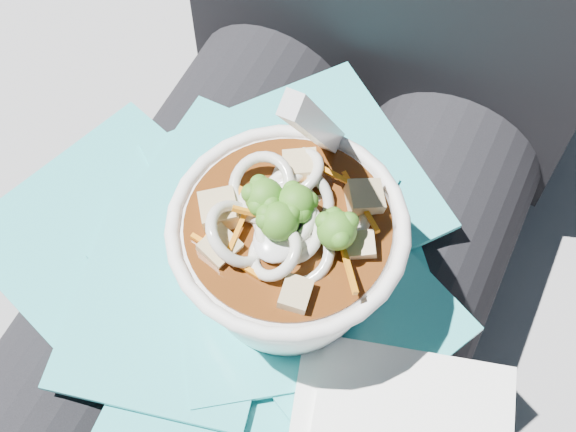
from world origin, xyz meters
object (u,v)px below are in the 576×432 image
at_px(plastic_bag, 244,298).
at_px(udon_bowl, 288,245).
at_px(lap, 248,336).
at_px(person_body, 299,226).
at_px(stone_ledge, 316,321).

xyz_separation_m(plastic_bag, udon_bowl, (0.02, 0.02, 0.06)).
relative_size(lap, plastic_bag, 1.03).
bearing_deg(person_body, plastic_bag, -87.85).
height_order(lap, person_body, person_body).
distance_m(person_body, plastic_bag, 0.11).
distance_m(stone_ledge, udon_bowl, 0.47).
bearing_deg(plastic_bag, stone_ledge, 91.34).
height_order(lap, udon_bowl, udon_bowl).
bearing_deg(stone_ledge, lap, -90.00).
height_order(person_body, plastic_bag, person_body).
bearing_deg(lap, plastic_bag, -52.08).
xyz_separation_m(lap, person_body, (-0.00, 0.09, 0.03)).
bearing_deg(plastic_bag, lap, 127.92).
bearing_deg(stone_ledge, person_body, -90.00).
height_order(stone_ledge, person_body, person_body).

